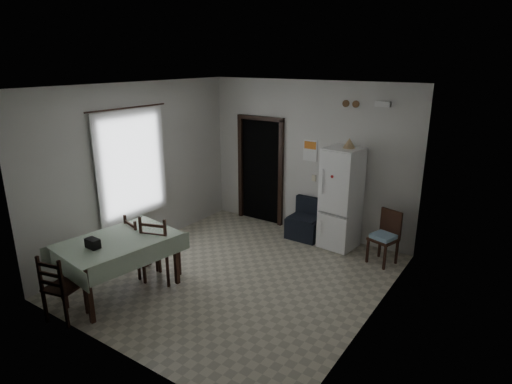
{
  "coord_description": "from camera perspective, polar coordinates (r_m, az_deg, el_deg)",
  "views": [
    {
      "loc": [
        3.59,
        -4.83,
        3.27
      ],
      "look_at": [
        0.0,
        0.5,
        1.25
      ],
      "focal_mm": 30.0,
      "sensor_mm": 36.0,
      "label": 1
    }
  ],
  "objects": [
    {
      "name": "dining_chair_near_head",
      "position": [
        6.15,
        -24.31,
        -11.35
      ],
      "size": [
        0.48,
        0.48,
        0.94
      ],
      "primitive_type": null,
      "rotation": [
        0.0,
        0.0,
        3.37
      ],
      "color": "black",
      "rests_on": "ground"
    },
    {
      "name": "wall_right",
      "position": [
        5.37,
        15.82,
        -3.04
      ],
      "size": [
        0.02,
        4.5,
        2.9
      ],
      "primitive_type": null,
      "color": "beige",
      "rests_on": "ground"
    },
    {
      "name": "vent_right",
      "position": [
        7.6,
        13.18,
        11.34
      ],
      "size": [
        0.12,
        0.03,
        0.12
      ],
      "primitive_type": "cylinder",
      "rotation": [
        1.57,
        0.0,
        0.0
      ],
      "color": "brown",
      "rests_on": "ground"
    },
    {
      "name": "window_recess",
      "position": [
        7.57,
        -16.72,
        3.57
      ],
      "size": [
        0.1,
        1.2,
        1.6
      ],
      "primitive_type": "cube",
      "color": "silver",
      "rests_on": "ground"
    },
    {
      "name": "emergency_light",
      "position": [
        7.42,
        16.56,
        11.18
      ],
      "size": [
        0.25,
        0.07,
        0.09
      ],
      "primitive_type": "cube",
      "color": "white",
      "rests_on": "ground"
    },
    {
      "name": "dining_table",
      "position": [
        6.54,
        -17.63,
        -9.33
      ],
      "size": [
        1.25,
        1.71,
        0.82
      ],
      "primitive_type": null,
      "rotation": [
        0.0,
        0.0,
        -0.15
      ],
      "color": "#A3B79C",
      "rests_on": "ground"
    },
    {
      "name": "dining_chair_far_left",
      "position": [
        6.98,
        -14.85,
        -6.74
      ],
      "size": [
        0.51,
        0.51,
        0.96
      ],
      "primitive_type": null,
      "rotation": [
        0.0,
        0.0,
        2.87
      ],
      "color": "black",
      "rests_on": "ground"
    },
    {
      "name": "wall_left",
      "position": [
        7.68,
        -15.27,
        3.12
      ],
      "size": [
        0.02,
        4.5,
        2.9
      ],
      "primitive_type": null,
      "color": "beige",
      "rests_on": "ground"
    },
    {
      "name": "dining_chair_far_right",
      "position": [
        6.68,
        -12.58,
        -7.17
      ],
      "size": [
        0.58,
        0.58,
        1.07
      ],
      "primitive_type": null,
      "rotation": [
        0.0,
        0.0,
        3.46
      ],
      "color": "black",
      "rests_on": "ground"
    },
    {
      "name": "curtain_rod",
      "position": [
        7.32,
        -16.76,
        10.69
      ],
      "size": [
        0.02,
        1.6,
        0.02
      ],
      "primitive_type": "cylinder",
      "rotation": [
        1.57,
        0.0,
        0.0
      ],
      "color": "black",
      "rests_on": "ground"
    },
    {
      "name": "wall_back",
      "position": [
        8.14,
        6.92,
        4.4
      ],
      "size": [
        4.2,
        0.02,
        2.9
      ],
      "primitive_type": null,
      "color": "beige",
      "rests_on": "ground"
    },
    {
      "name": "fridge",
      "position": [
        7.67,
        11.25,
        -0.85
      ],
      "size": [
        0.65,
        0.65,
        1.81
      ],
      "primitive_type": null,
      "rotation": [
        0.0,
        0.0,
        -0.11
      ],
      "color": "white",
      "rests_on": "ground"
    },
    {
      "name": "tan_cone",
      "position": [
        7.43,
        12.33,
        6.39
      ],
      "size": [
        0.22,
        0.22,
        0.17
      ],
      "primitive_type": "cone",
      "rotation": [
        0.0,
        0.0,
        0.08
      ],
      "color": "tan",
      "rests_on": "fridge"
    },
    {
      "name": "ground",
      "position": [
        6.85,
        -2.38,
        -11.09
      ],
      "size": [
        4.5,
        4.5,
        0.0
      ],
      "primitive_type": "plane",
      "color": "#A9A18A",
      "rests_on": "ground"
    },
    {
      "name": "calendar_image",
      "position": [
        8.05,
        7.25,
        6.21
      ],
      "size": [
        0.24,
        0.01,
        0.14
      ],
      "primitive_type": "cube",
      "color": "orange",
      "rests_on": "ground"
    },
    {
      "name": "navy_seat",
      "position": [
        8.11,
        6.62,
        -3.61
      ],
      "size": [
        0.61,
        0.59,
        0.74
      ],
      "primitive_type": null,
      "rotation": [
        0.0,
        0.0,
        -0.0
      ],
      "color": "black",
      "rests_on": "ground"
    },
    {
      "name": "black_bag",
      "position": [
        6.19,
        -20.94,
        -6.41
      ],
      "size": [
        0.21,
        0.13,
        0.13
      ],
      "primitive_type": "cube",
      "rotation": [
        0.0,
        0.0,
        -0.05
      ],
      "color": "black",
      "rests_on": "dining_table"
    },
    {
      "name": "calendar",
      "position": [
        8.08,
        7.24,
        5.52
      ],
      "size": [
        0.28,
        0.02,
        0.4
      ],
      "primitive_type": "cube",
      "color": "white",
      "rests_on": "ground"
    },
    {
      "name": "doorway",
      "position": [
        8.91,
        1.42,
        3.09
      ],
      "size": [
        1.06,
        0.52,
        2.22
      ],
      "color": "black",
      "rests_on": "ground"
    },
    {
      "name": "wall_front",
      "position": [
        4.78,
        -18.85,
        -5.91
      ],
      "size": [
        4.2,
        0.02,
        2.9
      ],
      "primitive_type": null,
      "color": "beige",
      "rests_on": "ground"
    },
    {
      "name": "corner_chair",
      "position": [
        7.35,
        16.62,
        -5.9
      ],
      "size": [
        0.49,
        0.49,
        0.9
      ],
      "primitive_type": null,
      "rotation": [
        0.0,
        0.0,
        -0.3
      ],
      "color": "black",
      "rests_on": "ground"
    },
    {
      "name": "curtain",
      "position": [
        7.49,
        -16.18,
        3.47
      ],
      "size": [
        0.02,
        1.45,
        1.85
      ],
      "primitive_type": "cube",
      "color": "silver",
      "rests_on": "ground"
    },
    {
      "name": "light_switch",
      "position": [
        8.15,
        7.73,
        1.85
      ],
      "size": [
        0.08,
        0.02,
        0.12
      ],
      "primitive_type": "cube",
      "color": "beige",
      "rests_on": "ground"
    },
    {
      "name": "vent_left",
      "position": [
        7.67,
        11.9,
        11.47
      ],
      "size": [
        0.12,
        0.03,
        0.12
      ],
      "primitive_type": "cylinder",
      "rotation": [
        1.57,
        0.0,
        0.0
      ],
      "color": "brown",
      "rests_on": "ground"
    },
    {
      "name": "ceiling",
      "position": [
        6.03,
        -2.74,
        13.92
      ],
      "size": [
        4.2,
        4.5,
        0.02
      ],
      "primitive_type": null,
      "color": "white",
      "rests_on": "ground"
    }
  ]
}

